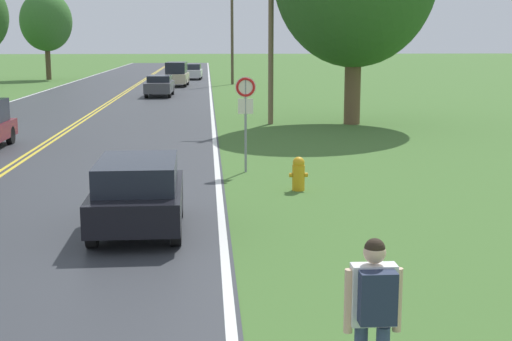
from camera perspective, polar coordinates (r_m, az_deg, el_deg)
hitchhiker_person at (r=7.64m, az=9.42°, el=-10.53°), size 0.62×0.43×1.81m
fire_hydrant at (r=18.32m, az=3.42°, el=-0.23°), size 0.48×0.32×0.88m
traffic_sign at (r=20.64m, az=-0.84°, el=5.64°), size 0.60×0.10×2.78m
utility_pole_midground at (r=32.73m, az=1.21°, el=11.78°), size 1.80×0.24×8.90m
utility_pole_far at (r=62.57m, az=-1.93°, el=11.45°), size 1.80×0.24×9.63m
tree_behind_sign at (r=72.84m, az=-16.45°, el=11.36°), size 4.95×4.95×8.44m
car_black_hatchback_approaching at (r=14.51m, az=-9.43°, el=-1.77°), size 1.81×3.55×1.47m
car_dark_grey_sedan_mid_far at (r=49.60m, az=-7.72°, el=6.77°), size 1.86×4.50×1.43m
car_champagne_van_receding at (r=60.40m, az=-6.37°, el=7.69°), size 2.03×4.66×2.01m
car_silver_sedan_distant at (r=71.00m, az=-5.14°, el=7.90°), size 2.04×4.33×1.50m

